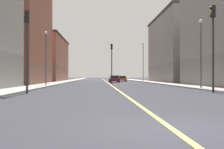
{
  "coord_description": "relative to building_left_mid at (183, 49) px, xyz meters",
  "views": [
    {
      "loc": [
        -1.75,
        -6.29,
        1.27
      ],
      "look_at": [
        0.93,
        45.09,
        1.54
      ],
      "focal_mm": 42.42,
      "sensor_mm": 36.0,
      "label": 1
    }
  ],
  "objects": [
    {
      "name": "building_left_mid",
      "position": [
        0.0,
        0.0,
        0.0
      ],
      "size": [
        10.19,
        20.97,
        13.23
      ],
      "color": "slate",
      "rests_on": "ground"
    },
    {
      "name": "street_lamp_left_far",
      "position": [
        -7.05,
        5.23,
        -1.57
      ],
      "size": [
        0.36,
        0.36,
        8.25
      ],
      "color": "#4C4C51",
      "rests_on": "ground"
    },
    {
      "name": "ground_plane",
      "position": [
        -14.98,
        -45.01,
        -6.62
      ],
      "size": [
        400.0,
        400.0,
        0.0
      ],
      "primitive_type": "plane",
      "color": "#2B2B33",
      "rests_on": "ground"
    },
    {
      "name": "traffic_light_median_far",
      "position": [
        -14.46,
        -6.78,
        -2.35
      ],
      "size": [
        0.4,
        0.32,
        6.68
      ],
      "color": "#2D2D2D",
      "rests_on": "ground"
    },
    {
      "name": "traffic_light_right_near",
      "position": [
        -21.93,
        -31.75,
        -2.73
      ],
      "size": [
        0.4,
        0.32,
        6.02
      ],
      "color": "#2D2D2D",
      "rests_on": "ground"
    },
    {
      "name": "car_blue",
      "position": [
        -11.27,
        22.35,
        -5.97
      ],
      "size": [
        1.87,
        4.03,
        1.33
      ],
      "color": "#23389E",
      "rests_on": "ground"
    },
    {
      "name": "street_lamp_left_near",
      "position": [
        -7.05,
        -26.85,
        -2.5
      ],
      "size": [
        0.36,
        0.36,
        6.49
      ],
      "color": "#4C4C51",
      "rests_on": "ground"
    },
    {
      "name": "sidewalk_left",
      "position": [
        -6.3,
        3.99,
        -6.55
      ],
      "size": [
        2.7,
        168.0,
        0.15
      ],
      "primitive_type": "cube",
      "color": "#9E9B93",
      "rests_on": "ground"
    },
    {
      "name": "street_lamp_right_near",
      "position": [
        -22.91,
        -19.72,
        -2.53
      ],
      "size": [
        0.36,
        0.36,
        6.42
      ],
      "color": "#4C4C51",
      "rests_on": "ground"
    },
    {
      "name": "lane_center_stripe",
      "position": [
        -14.98,
        3.99,
        -6.62
      ],
      "size": [
        0.16,
        154.0,
        0.01
      ],
      "primitive_type": "cube",
      "color": "#E5D14C",
      "rests_on": "ground"
    },
    {
      "name": "car_maroon",
      "position": [
        -13.52,
        1.73,
        -5.97
      ],
      "size": [
        2.04,
        4.5,
        1.35
      ],
      "color": "maroon",
      "rests_on": "ground"
    },
    {
      "name": "sidewalk_right",
      "position": [
        -23.66,
        3.99,
        -6.55
      ],
      "size": [
        2.7,
        168.0,
        0.15
      ],
      "primitive_type": "cube",
      "color": "#9E9B93",
      "rests_on": "ground"
    },
    {
      "name": "car_orange",
      "position": [
        -11.21,
        9.39,
        -6.01
      ],
      "size": [
        1.88,
        3.96,
        1.27
      ],
      "color": "orange",
      "rests_on": "ground"
    },
    {
      "name": "traffic_light_left_near",
      "position": [
        -8.06,
        -31.75,
        -2.4
      ],
      "size": [
        0.4,
        0.32,
        6.59
      ],
      "color": "#2D2D2D",
      "rests_on": "ground"
    },
    {
      "name": "building_right_midblock",
      "position": [
        -29.96,
        -10.99,
        1.93
      ],
      "size": [
        10.19,
        16.23,
        17.09
      ],
      "color": "brown",
      "rests_on": "ground"
    },
    {
      "name": "building_right_distant",
      "position": [
        -29.96,
        11.81,
        -1.43
      ],
      "size": [
        10.19,
        22.0,
        10.36
      ],
      "color": "brown",
      "rests_on": "ground"
    }
  ]
}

